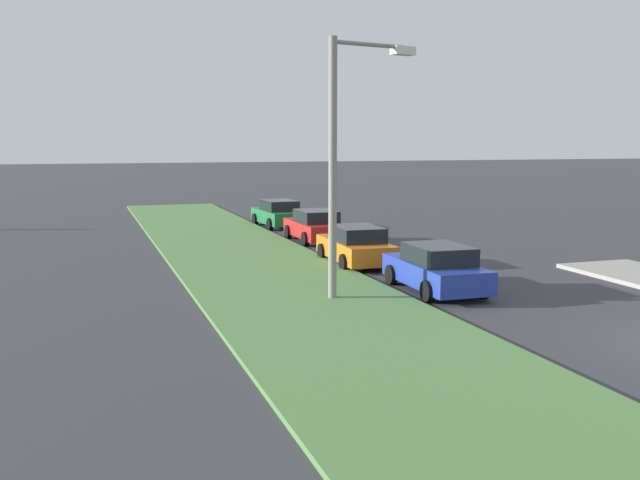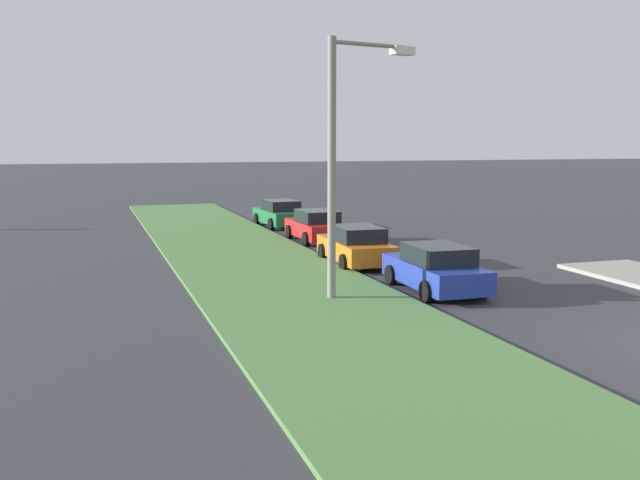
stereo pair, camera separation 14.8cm
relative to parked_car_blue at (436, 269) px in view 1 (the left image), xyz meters
The scene contains 6 objects.
grass_median 4.94m from the parked_car_blue, 61.42° to the left, with size 60.00×6.00×0.12m, color #517F42.
parked_car_blue is the anchor object (origin of this frame).
parked_car_orange 5.35m from the parked_car_blue, ahead, with size 4.36×2.13×1.47m.
parked_car_red 11.79m from the parked_car_blue, ahead, with size 4.31×2.04×1.47m.
parked_car_green 17.86m from the parked_car_blue, ahead, with size 4.40×2.21×1.47m.
streetlight 4.85m from the parked_car_blue, 93.71° to the left, with size 0.84×2.85×7.50m.
Camera 1 is at (-11.54, 13.59, 4.59)m, focal length 39.65 mm.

